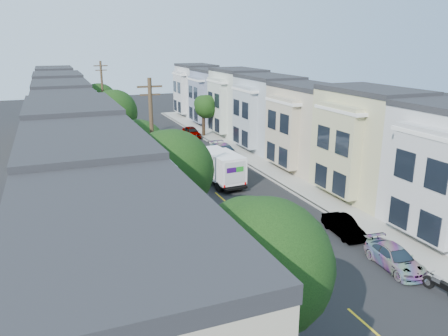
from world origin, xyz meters
name	(u,v)px	position (x,y,z in m)	size (l,w,h in m)	color
ground	(251,224)	(0.00, 0.00, 0.00)	(160.00, 160.00, 0.00)	black
road_slab	(188,168)	(0.00, 15.00, 0.01)	(12.00, 70.00, 0.02)	black
curb_left	(127,174)	(-6.05, 15.00, 0.07)	(0.30, 70.00, 0.15)	gray
curb_right	(242,162)	(6.05, 15.00, 0.07)	(0.30, 70.00, 0.15)	gray
sidewalk_left	(113,176)	(-7.35, 15.00, 0.07)	(2.60, 70.00, 0.15)	gray
sidewalk_right	(253,161)	(7.35, 15.00, 0.07)	(2.60, 70.00, 0.15)	gray
centerline	(188,168)	(0.00, 15.00, 0.00)	(0.12, 70.00, 0.01)	gold
townhouse_row_left	(71,181)	(-11.15, 15.00, 0.00)	(5.00, 70.00, 8.50)	#B8AC91
townhouse_row_right	(285,158)	(11.15, 15.00, 0.00)	(5.00, 70.00, 8.50)	#B8AC91
tree_a	(261,267)	(-6.30, -13.97, 5.14)	(4.70, 4.70, 7.51)	black
tree_b	(171,171)	(-6.30, -2.59, 5.30)	(4.70, 4.70, 7.68)	black
tree_c	(138,146)	(-6.30, 7.29, 4.55)	(4.12, 4.12, 6.64)	black
tree_d	(114,112)	(-6.30, 19.37, 5.42)	(4.54, 4.54, 7.72)	black
tree_e	(99,102)	(-6.30, 33.43, 4.78)	(4.70, 4.70, 7.15)	black
tree_far_r	(205,107)	(6.89, 28.97, 3.95)	(3.10, 3.10, 5.55)	black
utility_pole_near	(153,155)	(-6.30, 2.00, 5.15)	(1.60, 0.26, 10.00)	#42301E
utility_pole_far	(104,104)	(-6.30, 28.00, 5.15)	(1.60, 0.26, 10.00)	#42301E
fedex_truck	(220,166)	(1.27, 9.32, 1.65)	(2.38, 6.18, 2.96)	white
lead_sedan	(185,148)	(1.61, 21.06, 0.67)	(1.89, 4.49, 1.35)	black
parked_left_b	(226,281)	(-4.90, -7.45, 0.69)	(1.46, 4.15, 1.38)	#0D1B39
parked_left_c	(176,215)	(-4.90, 1.95, 0.72)	(2.01, 4.79, 1.44)	#9C9DA5
parked_left_d	(142,171)	(-4.90, 13.43, 0.68)	(1.60, 4.18, 1.36)	black
parked_right_a	(395,258)	(4.90, -8.55, 0.61)	(1.70, 4.05, 1.22)	#4B4F58
parked_right_b	(343,226)	(4.90, -3.84, 0.61)	(1.29, 3.65, 1.22)	white
parked_right_c	(224,152)	(4.90, 17.33, 0.76)	(2.14, 5.09, 1.53)	black
parked_right_d	(191,132)	(4.90, 29.03, 0.70)	(1.66, 4.34, 1.41)	#080E3A
motorcycle	(441,287)	(5.11, -11.59, 0.46)	(0.30, 2.19, 0.87)	black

